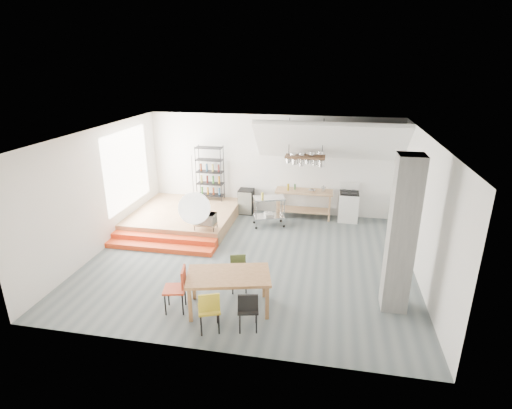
% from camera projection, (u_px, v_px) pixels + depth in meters
% --- Properties ---
extents(floor, '(8.00, 8.00, 0.00)m').
position_uv_depth(floor, '(250.00, 259.00, 10.21)').
color(floor, '#535D60').
rests_on(floor, ground).
extents(wall_back, '(8.00, 0.04, 3.20)m').
position_uv_depth(wall_back, '(272.00, 165.00, 12.90)').
color(wall_back, silver).
rests_on(wall_back, ground).
extents(wall_left, '(0.04, 7.00, 3.20)m').
position_uv_depth(wall_left, '(100.00, 190.00, 10.37)').
color(wall_left, silver).
rests_on(wall_left, ground).
extents(wall_right, '(0.04, 7.00, 3.20)m').
position_uv_depth(wall_right, '(424.00, 211.00, 8.96)').
color(wall_right, silver).
rests_on(wall_right, ground).
extents(ceiling, '(8.00, 7.00, 0.02)m').
position_uv_depth(ceiling, '(250.00, 134.00, 9.12)').
color(ceiling, white).
rests_on(ceiling, wall_back).
extents(slope_ceiling, '(4.40, 1.44, 1.32)m').
position_uv_depth(slope_ceiling, '(330.00, 141.00, 11.70)').
color(slope_ceiling, white).
rests_on(slope_ceiling, wall_back).
extents(window_pane, '(0.02, 2.50, 2.20)m').
position_uv_depth(window_pane, '(127.00, 169.00, 11.69)').
color(window_pane, white).
rests_on(window_pane, wall_left).
extents(platform, '(3.00, 3.00, 0.40)m').
position_uv_depth(platform, '(185.00, 217.00, 12.43)').
color(platform, '#A37751').
rests_on(platform, ground).
extents(step_lower, '(3.00, 0.35, 0.13)m').
position_uv_depth(step_lower, '(159.00, 248.00, 10.67)').
color(step_lower, '#E2441A').
rests_on(step_lower, ground).
extents(step_upper, '(3.00, 0.35, 0.27)m').
position_uv_depth(step_upper, '(164.00, 240.00, 10.98)').
color(step_upper, '#E2441A').
rests_on(step_upper, ground).
extents(concrete_column, '(0.50, 0.50, 3.20)m').
position_uv_depth(concrete_column, '(402.00, 236.00, 7.70)').
color(concrete_column, slate).
rests_on(concrete_column, ground).
extents(kitchen_counter, '(1.80, 0.60, 0.91)m').
position_uv_depth(kitchen_counter, '(304.00, 199.00, 12.71)').
color(kitchen_counter, '#A37751').
rests_on(kitchen_counter, ground).
extents(stove, '(0.60, 0.60, 1.18)m').
position_uv_depth(stove, '(348.00, 206.00, 12.52)').
color(stove, white).
rests_on(stove, ground).
extents(pot_rack, '(1.20, 0.50, 1.43)m').
position_uv_depth(pot_rack, '(306.00, 159.00, 12.04)').
color(pot_rack, '#422A1A').
rests_on(pot_rack, ceiling).
extents(wire_shelving, '(0.88, 0.38, 1.80)m').
position_uv_depth(wire_shelving, '(210.00, 172.00, 13.07)').
color(wire_shelving, black).
rests_on(wire_shelving, platform).
extents(microwave_shelf, '(0.60, 0.40, 0.16)m').
position_uv_depth(microwave_shelf, '(206.00, 224.00, 10.96)').
color(microwave_shelf, '#A37751').
rests_on(microwave_shelf, platform).
extents(paper_lantern, '(0.60, 0.60, 0.60)m').
position_uv_depth(paper_lantern, '(194.00, 208.00, 7.40)').
color(paper_lantern, white).
rests_on(paper_lantern, ceiling).
extents(dining_table, '(1.82, 1.30, 0.78)m').
position_uv_depth(dining_table, '(229.00, 278.00, 7.94)').
color(dining_table, brown).
rests_on(dining_table, ground).
extents(chair_mustard, '(0.52, 0.52, 0.88)m').
position_uv_depth(chair_mustard, '(209.00, 308.00, 7.29)').
color(chair_mustard, gold).
rests_on(chair_mustard, ground).
extents(chair_black, '(0.46, 0.46, 0.84)m').
position_uv_depth(chair_black, '(248.00, 308.00, 7.33)').
color(chair_black, black).
rests_on(chair_black, ground).
extents(chair_olive, '(0.45, 0.45, 0.79)m').
position_uv_depth(chair_olive, '(238.00, 270.00, 8.72)').
color(chair_olive, '#485528').
rests_on(chair_olive, ground).
extents(chair_red, '(0.51, 0.51, 0.94)m').
position_uv_depth(chair_red, '(178.00, 286.00, 7.94)').
color(chair_red, '#BE391B').
rests_on(chair_red, ground).
extents(rolling_cart, '(1.03, 0.78, 0.91)m').
position_uv_depth(rolling_cart, '(269.00, 207.00, 12.08)').
color(rolling_cart, silver).
rests_on(rolling_cart, ground).
extents(mini_fridge, '(0.48, 0.48, 0.81)m').
position_uv_depth(mini_fridge, '(246.00, 201.00, 13.17)').
color(mini_fridge, black).
rests_on(mini_fridge, ground).
extents(microwave, '(0.57, 0.41, 0.30)m').
position_uv_depth(microwave, '(206.00, 218.00, 10.91)').
color(microwave, beige).
rests_on(microwave, microwave_shelf).
extents(bowl, '(0.26, 0.26, 0.05)m').
position_uv_depth(bowl, '(312.00, 191.00, 12.52)').
color(bowl, silver).
rests_on(bowl, kitchen_counter).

